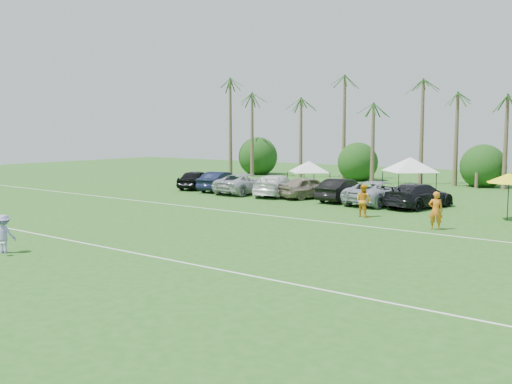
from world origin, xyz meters
The scene contains 27 objects.
ground centered at (0.00, 0.00, 0.00)m, with size 120.00×120.00×0.00m, color #275A1B.
field_lines centered at (0.00, 8.00, 0.01)m, with size 80.00×12.10×0.01m.
palm_tree_0 centered at (-22.00, 38.00, 7.48)m, with size 2.40×2.40×8.90m.
palm_tree_1 centered at (-17.00, 38.00, 8.35)m, with size 2.40×2.40×9.90m.
palm_tree_2 centered at (-12.00, 38.00, 9.21)m, with size 2.40×2.40×10.90m.
palm_tree_3 centered at (-8.00, 38.00, 10.06)m, with size 2.40×2.40×11.90m.
palm_tree_4 centered at (-4.00, 38.00, 7.48)m, with size 2.40×2.40×8.90m.
palm_tree_5 centered at (0.00, 38.00, 8.35)m, with size 2.40×2.40×9.90m.
palm_tree_6 centered at (4.00, 38.00, 9.21)m, with size 2.40×2.40×10.90m.
palm_tree_7 centered at (8.00, 38.00, 10.06)m, with size 2.40×2.40×11.90m.
bush_tree_0 centered at (-19.00, 39.00, 1.80)m, with size 4.00×4.00×4.00m.
bush_tree_1 centered at (-6.00, 39.00, 1.80)m, with size 4.00×4.00×4.00m.
bush_tree_2 centered at (6.00, 39.00, 1.80)m, with size 4.00×4.00×4.00m.
sideline_player_a centered at (10.46, 15.34, 1.00)m, with size 0.73×0.48×2.01m, color orange.
sideline_player_b centered at (5.45, 17.05, 0.97)m, with size 0.95×0.74×1.95m, color orange.
canopy_tent_left centered at (-3.52, 25.32, 2.67)m, with size 3.85×3.85×3.12m.
canopy_tent_right centered at (4.44, 26.62, 3.16)m, with size 4.55×4.55×3.69m.
market_umbrella centered at (12.74, 20.64, 2.46)m, with size 2.46×2.46×2.74m.
frisbee_player centered at (-2.10, -1.28, 0.82)m, with size 1.24×1.03×1.63m.
parked_car_0 centered at (-13.52, 22.77, 0.83)m, with size 1.95×4.85×1.65m, color black.
parked_car_1 centered at (-10.63, 22.70, 0.83)m, with size 1.75×5.02×1.65m, color black.
parked_car_2 centered at (-7.75, 22.53, 0.83)m, with size 2.74×5.95×1.65m, color #ADB0B5.
parked_car_3 centered at (-4.87, 22.70, 0.83)m, with size 2.32×5.69×1.65m, color white.
parked_car_4 centered at (-1.99, 22.86, 0.83)m, with size 1.95×4.85×1.65m, color gray.
parked_car_5 centered at (0.90, 22.84, 0.83)m, with size 1.75×5.02×1.65m, color black.
parked_car_6 centered at (3.78, 22.72, 0.83)m, with size 2.74×5.95×1.65m, color #A6AAB7.
parked_car_7 centered at (6.66, 22.83, 0.83)m, with size 2.32×5.69×1.65m, color black.
Camera 1 is at (20.75, -13.77, 5.23)m, focal length 40.00 mm.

